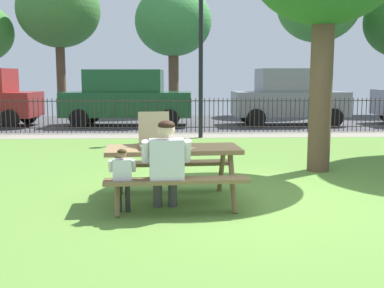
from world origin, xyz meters
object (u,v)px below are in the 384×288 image
at_px(parked_car_left, 127,97).
at_px(far_tree_midright, 319,6).
at_px(pizza_box_open, 155,141).
at_px(lamp_post_walkway, 201,36).
at_px(parked_car_center, 289,96).
at_px(pizza_slice_on_table, 185,148).
at_px(far_tree_center, 173,22).
at_px(adult_at_table, 166,162).
at_px(picnic_table_foreground, 173,160).
at_px(far_tree_midleft, 59,11).
at_px(child_at_table, 123,175).

xyz_separation_m(parked_car_left, far_tree_midright, (8.16, 5.04, 3.83)).
bearing_deg(pizza_box_open, lamp_post_walkway, 81.48).
bearing_deg(parked_car_center, far_tree_midright, 63.92).
bearing_deg(pizza_slice_on_table, far_tree_center, 90.14).
bearing_deg(adult_at_table, picnic_table_foreground, 80.03).
distance_m(picnic_table_foreground, far_tree_midright, 17.27).
height_order(adult_at_table, far_tree_midleft, far_tree_midleft).
distance_m(child_at_table, lamp_post_walkway, 8.03).
bearing_deg(parked_car_left, pizza_box_open, -82.83).
distance_m(adult_at_table, far_tree_center, 16.26).
xyz_separation_m(pizza_box_open, far_tree_midleft, (-4.66, 15.41, 3.70)).
distance_m(pizza_box_open, child_at_table, 0.76).
bearing_deg(far_tree_center, parked_car_center, -51.30).
relative_size(parked_car_center, far_tree_center, 0.69).
bearing_deg(pizza_slice_on_table, child_at_table, -148.67).
distance_m(adult_at_table, parked_car_left, 10.96).
xyz_separation_m(picnic_table_foreground, pizza_slice_on_table, (0.15, -0.10, 0.18)).
relative_size(child_at_table, far_tree_midleft, 0.14).
height_order(picnic_table_foreground, far_tree_midright, far_tree_midright).
distance_m(pizza_slice_on_table, adult_at_table, 0.49).
height_order(parked_car_center, far_tree_midleft, far_tree_midleft).
bearing_deg(far_tree_center, child_at_table, -92.67).
bearing_deg(pizza_box_open, parked_car_center, 67.07).
bearing_deg(picnic_table_foreground, child_at_table, -137.67).
relative_size(picnic_table_foreground, parked_car_center, 0.48).
bearing_deg(pizza_slice_on_table, picnic_table_foreground, 147.43).
bearing_deg(child_at_table, pizza_box_open, 54.42).
xyz_separation_m(adult_at_table, far_tree_midright, (6.70, 15.89, 4.18)).
xyz_separation_m(lamp_post_walkway, far_tree_midleft, (-5.71, 8.40, 1.76)).
relative_size(pizza_box_open, pizza_slice_on_table, 2.13).
distance_m(pizza_box_open, pizza_slice_on_table, 0.41).
relative_size(lamp_post_walkway, far_tree_midleft, 0.75).
distance_m(child_at_table, far_tree_midleft, 17.01).
xyz_separation_m(picnic_table_foreground, far_tree_midleft, (-4.90, 15.38, 3.96)).
height_order(lamp_post_walkway, far_tree_center, far_tree_center).
distance_m(lamp_post_walkway, far_tree_center, 8.52).
height_order(parked_car_left, far_tree_center, far_tree_center).
relative_size(picnic_table_foreground, pizza_box_open, 3.47).
bearing_deg(adult_at_table, child_at_table, -173.13).
bearing_deg(pizza_box_open, child_at_table, -125.58).
distance_m(pizza_box_open, lamp_post_walkway, 7.35).
distance_m(picnic_table_foreground, far_tree_center, 15.77).
relative_size(adult_at_table, child_at_table, 1.40).
bearing_deg(pizza_box_open, parked_car_left, 97.17).
relative_size(pizza_slice_on_table, far_tree_center, 0.05).
distance_m(parked_car_left, far_tree_center, 6.13).
distance_m(picnic_table_foreground, far_tree_midleft, 16.62).
bearing_deg(parked_car_left, far_tree_midright, 31.68).
bearing_deg(parked_car_center, child_at_table, -113.64).
bearing_deg(lamp_post_walkway, far_tree_midleft, 124.21).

